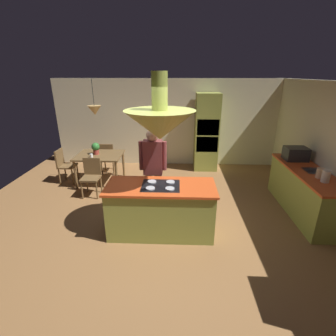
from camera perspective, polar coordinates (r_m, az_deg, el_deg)
name	(u,v)px	position (r m, az deg, el deg)	size (l,w,h in m)	color
ground	(162,225)	(4.78, -1.43, -13.00)	(8.16, 8.16, 0.00)	olive
wall_back	(169,123)	(7.54, 0.18, 10.34)	(6.80, 0.10, 2.55)	beige
kitchen_island	(161,209)	(4.37, -1.65, -9.47)	(1.86, 0.80, 0.93)	#939E42
counter_run_right	(305,191)	(5.67, 29.09, -4.72)	(0.73, 2.19, 0.91)	#939E42
oven_tower	(206,132)	(7.22, 8.90, 8.13)	(0.66, 0.62, 2.19)	#939E42
dining_table	(100,158)	(6.49, -15.53, 2.22)	(1.13, 0.93, 0.76)	brown
person_at_island	(153,166)	(4.75, -3.49, 0.36)	(0.53, 0.23, 1.73)	tan
range_hood	(160,123)	(3.83, -1.89, 10.32)	(1.10, 1.10, 1.00)	#939E42
pendant_light_over_table	(95,110)	(6.23, -16.62, 12.69)	(0.32, 0.32, 0.82)	#E0B266
chair_facing_island	(91,174)	(5.94, -17.30, -1.40)	(0.40, 0.40, 0.87)	brown
chair_by_back_wall	(108,156)	(7.17, -13.82, 2.78)	(0.40, 0.40, 0.87)	brown
chair_at_corner	(64,164)	(6.89, -22.90, 0.96)	(0.40, 0.40, 0.87)	brown
potted_plant_on_table	(96,148)	(6.46, -16.41, 4.50)	(0.20, 0.20, 0.30)	#99382D
cup_on_table	(91,156)	(6.28, -17.32, 2.74)	(0.07, 0.07, 0.09)	white
canister_flour	(326,176)	(5.04, 32.71, -1.63)	(0.13, 0.13, 0.21)	silver
canister_sugar	(320,173)	(5.19, 31.75, -1.02)	(0.13, 0.13, 0.19)	#E0B78C
microwave_on_counter	(296,154)	(6.02, 27.47, 2.97)	(0.46, 0.36, 0.28)	#232326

